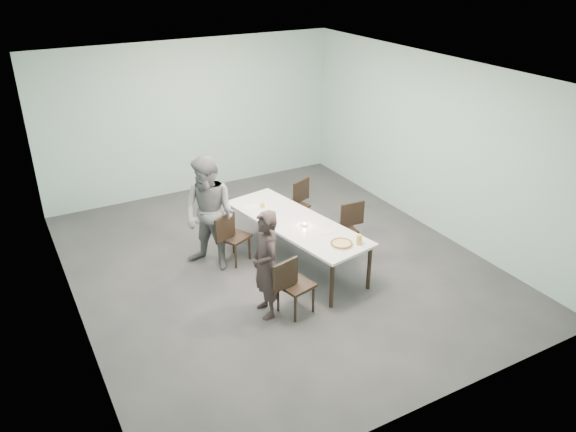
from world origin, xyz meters
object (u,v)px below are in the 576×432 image
chair_far_left (230,235)px  chair_near_right (346,225)px  side_plate (326,232)px  tealight (304,225)px  pizza (342,244)px  beer_glass (359,240)px  diner_far (209,214)px  amber_tumbler (263,205)px  chair_far_right (297,201)px  table (296,225)px  diner_near (266,265)px  chair_near_left (291,283)px  water_tumbler (359,240)px

chair_far_left → chair_near_right: bearing=-43.4°
side_plate → tealight: 0.36m
pizza → tealight: bearing=102.4°
beer_glass → diner_far: bearing=134.0°
chair_near_right → amber_tumbler: (-1.12, 0.75, 0.29)m
diner_far → pizza: 2.07m
chair_far_left → chair_far_right: bearing=-4.3°
table → diner_far: bearing=153.8°
diner_near → chair_far_right: bearing=146.1°
amber_tumbler → diner_far: bearing=-173.2°
chair_near_left → chair_far_right: 2.63m
chair_near_left → water_tumbler: (1.16, 0.10, 0.29)m
chair_far_left → beer_glass: size_ratio=5.80×
side_plate → beer_glass: 0.59m
pizza → table: bearing=101.5°
side_plate → water_tumbler: water_tumbler is taller
chair_near_left → side_plate: chair_near_left is taller
chair_far_right → diner_near: bearing=29.5°
table → tealight: size_ratio=48.55×
water_tumbler → chair_near_left: bearing=-175.0°
beer_glass → water_tumbler: (0.03, 0.03, -0.03)m
table → side_plate: (0.21, -0.52, 0.06)m
beer_glass → tealight: bearing=114.0°
diner_near → amber_tumbler: (0.78, 1.65, 0.02)m
chair_far_right → side_plate: (-0.45, -1.63, 0.25)m
diner_near → diner_far: (-0.18, 1.53, 0.13)m
chair_far_right → diner_far: size_ratio=0.48×
diner_near → diner_far: 1.55m
diner_near → beer_glass: size_ratio=10.21×
chair_near_left → water_tumbler: size_ratio=9.67×
chair_near_right → side_plate: 0.86m
chair_near_left → side_plate: (0.92, 0.62, 0.25)m
chair_near_left → pizza: (0.91, 0.18, 0.27)m
amber_tumbler → side_plate: bearing=-70.4°
amber_tumbler → tealight: bearing=-74.2°
chair_near_left → pizza: 0.96m
chair_near_left → chair_far_left: same height
chair_near_left → beer_glass: beer_glass is taller
chair_near_right → chair_far_right: 1.19m
diner_near → side_plate: (1.21, 0.44, -0.01)m
table → chair_near_right: bearing=-3.9°
tealight → diner_near: bearing=-143.9°
chair_far_left → chair_far_right: size_ratio=1.00×
diner_far → tealight: (1.21, -0.78, -0.13)m
beer_glass → amber_tumbler: bearing=109.9°
chair_near_right → chair_far_right: same height
chair_near_right → diner_near: size_ratio=0.57×
side_plate → tealight: size_ratio=3.21×
pizza → water_tumbler: (0.25, -0.08, 0.03)m
chair_near_left → water_tumbler: chair_near_left is taller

